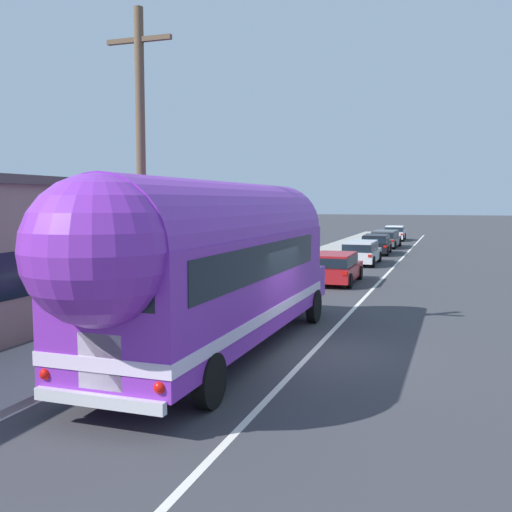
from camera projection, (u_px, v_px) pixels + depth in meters
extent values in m
plane|color=#38383D|center=(312.00, 353.00, 14.12)|extent=(300.00, 300.00, 0.00)
cube|color=silver|center=(376.00, 285.00, 25.42)|extent=(0.14, 80.00, 0.01)
cube|color=silver|center=(289.00, 281.00, 26.70)|extent=(0.12, 80.00, 0.01)
cube|color=#9E9B93|center=(245.00, 284.00, 25.25)|extent=(2.78, 90.00, 0.15)
cylinder|color=brown|center=(141.00, 178.00, 14.94)|extent=(0.24, 0.24, 8.50)
cube|color=brown|center=(139.00, 40.00, 14.62)|extent=(1.80, 0.12, 0.12)
cube|color=purple|center=(220.00, 283.00, 13.67)|extent=(2.56, 9.81, 2.30)
cylinder|color=purple|center=(220.00, 234.00, 13.56)|extent=(2.51, 9.71, 2.45)
sphere|color=purple|center=(99.00, 251.00, 9.00)|extent=(2.40, 2.40, 2.40)
cube|color=purple|center=(287.00, 281.00, 18.95)|extent=(2.27, 1.31, 0.95)
cube|color=silver|center=(221.00, 310.00, 13.73)|extent=(2.60, 9.85, 0.24)
cube|color=black|center=(215.00, 259.00, 13.33)|extent=(2.58, 8.01, 0.76)
cube|color=black|center=(99.00, 283.00, 9.04)|extent=(2.00, 0.09, 0.84)
cube|color=silver|center=(101.00, 362.00, 9.15)|extent=(0.80, 0.06, 0.90)
cube|color=silver|center=(98.00, 401.00, 9.12)|extent=(2.34, 0.15, 0.20)
sphere|color=red|center=(46.00, 374.00, 9.51)|extent=(0.20, 0.20, 0.20)
sphere|color=red|center=(160.00, 387.00, 8.82)|extent=(0.20, 0.20, 0.20)
cube|color=black|center=(281.00, 242.00, 18.26)|extent=(2.14, 0.11, 0.96)
cube|color=silver|center=(292.00, 282.00, 19.61)|extent=(0.90, 0.11, 0.56)
cylinder|color=black|center=(242.00, 302.00, 18.40)|extent=(0.27, 1.00, 1.00)
cylinder|color=black|center=(314.00, 306.00, 17.63)|extent=(0.27, 1.00, 1.00)
cylinder|color=black|center=(97.00, 368.00, 11.07)|extent=(0.27, 1.00, 1.00)
cylinder|color=black|center=(210.00, 381.00, 10.30)|extent=(0.27, 1.00, 1.00)
cube|color=#A5191E|center=(335.00, 271.00, 26.22)|extent=(1.90, 4.37, 0.60)
cube|color=#A5191E|center=(333.00, 260.00, 25.72)|extent=(1.68, 2.91, 0.55)
cube|color=black|center=(333.00, 260.00, 25.72)|extent=(1.74, 2.95, 0.43)
cube|color=red|center=(306.00, 272.00, 24.39)|extent=(0.20, 0.04, 0.14)
cube|color=red|center=(345.00, 274.00, 23.89)|extent=(0.20, 0.04, 0.14)
cylinder|color=black|center=(323.00, 271.00, 27.91)|extent=(0.21, 0.64, 0.64)
cylinder|color=black|center=(360.00, 273.00, 27.35)|extent=(0.21, 0.64, 0.64)
cylinder|color=black|center=(308.00, 279.00, 25.13)|extent=(0.21, 0.64, 0.64)
cylinder|color=black|center=(350.00, 281.00, 24.57)|extent=(0.21, 0.64, 0.64)
cube|color=silver|center=(362.00, 255.00, 34.08)|extent=(1.79, 4.51, 0.60)
cube|color=silver|center=(361.00, 246.00, 33.58)|extent=(1.58, 3.26, 0.55)
cube|color=black|center=(361.00, 246.00, 33.58)|extent=(1.64, 3.30, 0.43)
cube|color=red|center=(342.00, 255.00, 32.17)|extent=(0.20, 0.04, 0.14)
cube|color=red|center=(370.00, 256.00, 31.69)|extent=(0.20, 0.04, 0.14)
cylinder|color=black|center=(352.00, 256.00, 35.83)|extent=(0.20, 0.64, 0.64)
cylinder|color=black|center=(379.00, 257.00, 35.30)|extent=(0.20, 0.64, 0.64)
cylinder|color=black|center=(343.00, 261.00, 32.90)|extent=(0.20, 0.64, 0.64)
cylinder|color=black|center=(373.00, 262.00, 32.37)|extent=(0.20, 0.64, 0.64)
cube|color=black|center=(376.00, 247.00, 40.60)|extent=(1.91, 4.41, 0.60)
cube|color=black|center=(376.00, 239.00, 40.09)|extent=(1.67, 3.15, 0.55)
cube|color=black|center=(376.00, 239.00, 40.09)|extent=(1.73, 3.19, 0.43)
cube|color=red|center=(362.00, 246.00, 38.72)|extent=(0.20, 0.05, 0.14)
cube|color=red|center=(385.00, 247.00, 38.28)|extent=(0.20, 0.05, 0.14)
cylinder|color=black|center=(367.00, 248.00, 42.26)|extent=(0.22, 0.65, 0.64)
cylinder|color=black|center=(390.00, 248.00, 41.78)|extent=(0.22, 0.65, 0.64)
cylinder|color=black|center=(362.00, 251.00, 39.45)|extent=(0.22, 0.65, 0.64)
cylinder|color=black|center=(387.00, 251.00, 38.97)|extent=(0.22, 0.65, 0.64)
cube|color=#474C51|center=(386.00, 241.00, 46.42)|extent=(2.00, 4.72, 0.60)
cube|color=#474C51|center=(385.00, 234.00, 45.92)|extent=(1.76, 3.47, 0.55)
cube|color=black|center=(385.00, 234.00, 45.93)|extent=(1.82, 3.51, 0.43)
cube|color=red|center=(371.00, 240.00, 44.50)|extent=(0.20, 0.05, 0.14)
cube|color=red|center=(393.00, 241.00, 43.93)|extent=(0.20, 0.05, 0.14)
cylinder|color=black|center=(378.00, 242.00, 48.28)|extent=(0.22, 0.65, 0.64)
cylinder|color=black|center=(400.00, 242.00, 47.65)|extent=(0.22, 0.65, 0.64)
cylinder|color=black|center=(371.00, 244.00, 45.22)|extent=(0.22, 0.65, 0.64)
cylinder|color=black|center=(395.00, 245.00, 44.60)|extent=(0.22, 0.65, 0.64)
cube|color=white|center=(395.00, 235.00, 54.81)|extent=(1.90, 4.47, 0.60)
cube|color=white|center=(395.00, 229.00, 54.64)|extent=(1.63, 2.11, 0.55)
cube|color=black|center=(395.00, 229.00, 54.64)|extent=(1.69, 2.15, 0.43)
cube|color=red|center=(384.00, 234.00, 52.91)|extent=(0.20, 0.05, 0.14)
cube|color=red|center=(402.00, 234.00, 52.46)|extent=(0.20, 0.05, 0.14)
cylinder|color=black|center=(387.00, 236.00, 56.52)|extent=(0.22, 0.65, 0.64)
cylinder|color=black|center=(405.00, 236.00, 56.01)|extent=(0.22, 0.65, 0.64)
cylinder|color=black|center=(384.00, 238.00, 53.65)|extent=(0.22, 0.65, 0.64)
cylinder|color=black|center=(403.00, 238.00, 53.14)|extent=(0.22, 0.65, 0.64)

